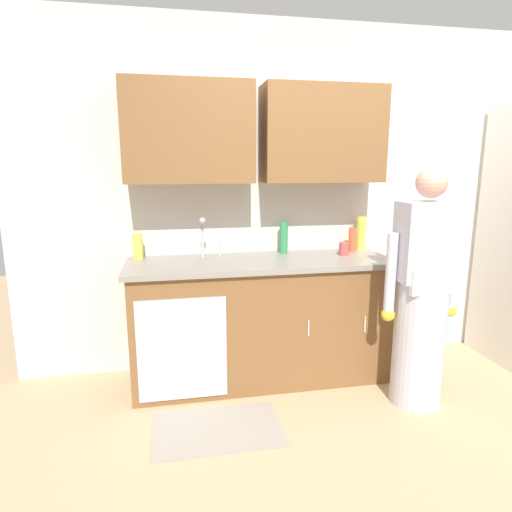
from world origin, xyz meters
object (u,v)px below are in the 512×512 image
(bottle_water_tall, at_px, (352,240))
(bottle_water_short, at_px, (361,233))
(bottle_dish_liquid, at_px, (138,247))
(person_at_sink, at_px, (422,307))
(sink, at_px, (210,263))
(bottle_cleaner_spray, at_px, (284,238))
(cup_by_sink, at_px, (344,249))

(bottle_water_tall, height_order, bottle_water_short, bottle_water_short)
(bottle_dish_liquid, bearing_deg, person_at_sink, -21.80)
(bottle_water_tall, bearing_deg, bottle_dish_liquid, 178.93)
(sink, height_order, bottle_dish_liquid, sink)
(bottle_water_tall, distance_m, bottle_cleaner_spray, 0.56)
(bottle_water_short, height_order, cup_by_sink, bottle_water_short)
(sink, relative_size, person_at_sink, 0.31)
(sink, height_order, person_at_sink, person_at_sink)
(bottle_dish_liquid, bearing_deg, cup_by_sink, -5.24)
(bottle_water_tall, distance_m, bottle_dish_liquid, 1.68)
(bottle_dish_liquid, bearing_deg, bottle_water_tall, -1.07)
(bottle_water_tall, relative_size, bottle_cleaner_spray, 0.78)
(sink, xyz_separation_m, bottle_cleaner_spray, (0.60, 0.19, 0.14))
(bottle_cleaner_spray, xyz_separation_m, bottle_water_short, (0.66, 0.01, 0.01))
(bottle_dish_liquid, relative_size, bottle_water_short, 0.69)
(person_at_sink, distance_m, bottle_water_short, 0.87)
(sink, distance_m, bottle_water_short, 1.28)
(bottle_water_tall, distance_m, cup_by_sink, 0.17)
(bottle_cleaner_spray, relative_size, cup_by_sink, 2.52)
(bottle_water_short, distance_m, cup_by_sink, 0.28)
(person_at_sink, bearing_deg, bottle_water_short, 97.82)
(sink, xyz_separation_m, cup_by_sink, (1.05, 0.03, 0.06))
(bottle_cleaner_spray, distance_m, bottle_dish_liquid, 1.12)
(person_at_sink, relative_size, cup_by_sink, 16.30)
(bottle_water_tall, relative_size, bottle_water_short, 0.71)
(bottle_cleaner_spray, relative_size, bottle_dish_liquid, 1.32)
(sink, xyz_separation_m, person_at_sink, (1.37, -0.58, -0.23))
(person_at_sink, bearing_deg, bottle_water_tall, 105.79)
(bottle_water_short, bearing_deg, person_at_sink, -82.18)
(bottle_water_short, bearing_deg, bottle_water_tall, -150.35)
(person_at_sink, relative_size, bottle_water_tall, 8.33)
(cup_by_sink, bearing_deg, sink, -178.16)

